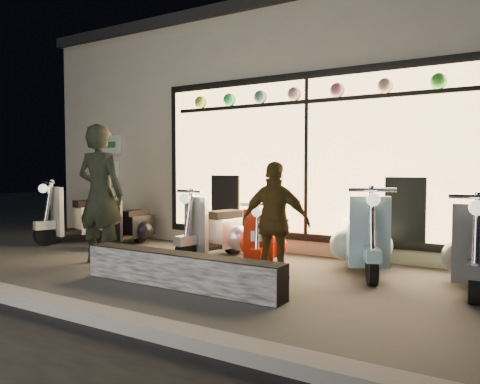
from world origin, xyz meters
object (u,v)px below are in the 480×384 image
(scooter_silver, at_px, (222,230))
(woman, at_px, (275,222))
(scooter_red, at_px, (263,240))
(graffiti_barrier, at_px, (180,270))
(man, at_px, (100,194))

(scooter_silver, distance_m, woman, 1.84)
(scooter_silver, height_order, scooter_red, scooter_silver)
(graffiti_barrier, distance_m, scooter_red, 1.62)
(graffiti_barrier, relative_size, scooter_silver, 1.85)
(scooter_red, relative_size, woman, 0.84)
(scooter_silver, distance_m, scooter_red, 0.87)
(scooter_red, bearing_deg, man, -173.53)
(scooter_silver, height_order, man, man)
(scooter_red, distance_m, man, 2.42)
(scooter_red, bearing_deg, graffiti_barrier, -119.52)
(scooter_silver, relative_size, scooter_red, 1.17)
(man, relative_size, woman, 1.37)
(scooter_silver, relative_size, man, 0.72)
(scooter_red, bearing_deg, scooter_silver, 143.22)
(graffiti_barrier, relative_size, woman, 1.82)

